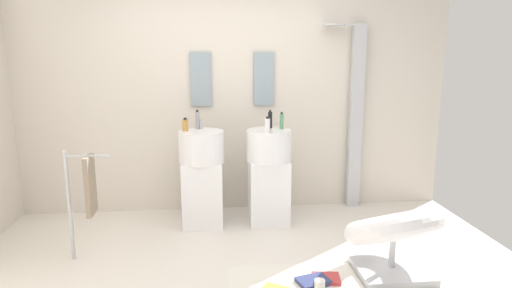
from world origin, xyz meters
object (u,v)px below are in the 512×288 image
(magazine_red, at_px, (326,279))
(soap_bottle_black, at_px, (270,120))
(coffee_mug, at_px, (320,287))
(shower_column, at_px, (355,113))
(pedestal_sink_right, at_px, (269,174))
(soap_bottle_white, at_px, (267,125))
(soap_bottle_green, at_px, (282,121))
(soap_bottle_amber, at_px, (185,125))
(soap_bottle_blue, at_px, (197,120))
(lounge_chair, at_px, (394,232))
(soap_bottle_grey, at_px, (197,120))
(magazine_navy, at_px, (313,281))
(pedestal_sink_left, at_px, (202,176))
(towel_rack, at_px, (87,188))

(magazine_red, height_order, soap_bottle_black, soap_bottle_black)
(coffee_mug, bearing_deg, shower_column, 65.87)
(pedestal_sink_right, xyz_separation_m, soap_bottle_white, (-0.04, -0.15, 0.53))
(soap_bottle_white, bearing_deg, soap_bottle_green, 49.03)
(soap_bottle_amber, distance_m, soap_bottle_green, 0.97)
(pedestal_sink_right, xyz_separation_m, soap_bottle_blue, (-0.72, 0.15, 0.55))
(shower_column, bearing_deg, soap_bottle_black, -163.89)
(shower_column, bearing_deg, pedestal_sink_right, -158.74)
(soap_bottle_white, bearing_deg, pedestal_sink_right, 76.63)
(lounge_chair, xyz_separation_m, soap_bottle_grey, (-1.55, 1.35, 0.72))
(soap_bottle_grey, xyz_separation_m, soap_bottle_amber, (-0.12, -0.10, -0.03))
(soap_bottle_green, bearing_deg, magazine_navy, -88.47)
(pedestal_sink_left, bearing_deg, pedestal_sink_right, 0.00)
(soap_bottle_grey, height_order, soap_bottle_amber, soap_bottle_grey)
(soap_bottle_amber, xyz_separation_m, soap_bottle_black, (0.86, 0.08, 0.03))
(pedestal_sink_left, relative_size, soap_bottle_black, 5.76)
(lounge_chair, relative_size, soap_bottle_white, 6.45)
(pedestal_sink_left, bearing_deg, magazine_red, -53.10)
(lounge_chair, xyz_separation_m, towel_rack, (-2.44, 0.52, 0.28))
(soap_bottle_amber, xyz_separation_m, soap_bottle_green, (0.97, 0.02, 0.02))
(magazine_red, xyz_separation_m, soap_bottle_white, (-0.32, 1.13, 1.02))
(pedestal_sink_left, xyz_separation_m, pedestal_sink_right, (0.68, 0.00, 0.00))
(shower_column, xyz_separation_m, soap_bottle_black, (-0.99, -0.29, -0.02))
(pedestal_sink_left, bearing_deg, magazine_navy, -57.06)
(towel_rack, distance_m, soap_bottle_black, 1.88)
(soap_bottle_blue, bearing_deg, soap_bottle_black, -2.87)
(towel_rack, bearing_deg, soap_bottle_white, 19.00)
(soap_bottle_white, relative_size, soap_bottle_amber, 1.19)
(towel_rack, height_order, soap_bottle_white, soap_bottle_white)
(pedestal_sink_left, relative_size, soap_bottle_amber, 8.18)
(soap_bottle_black, bearing_deg, soap_bottle_blue, 177.13)
(soap_bottle_grey, bearing_deg, magazine_navy, -58.43)
(shower_column, bearing_deg, towel_rack, -157.55)
(soap_bottle_grey, relative_size, soap_bottle_black, 1.05)
(towel_rack, bearing_deg, soap_bottle_black, 26.02)
(towel_rack, distance_m, soap_bottle_blue, 1.30)
(magazine_navy, relative_size, coffee_mug, 2.17)
(pedestal_sink_right, xyz_separation_m, magazine_red, (0.28, -1.28, -0.49))
(lounge_chair, bearing_deg, soap_bottle_amber, 143.17)
(pedestal_sink_left, relative_size, soap_bottle_white, 6.89)
(soap_bottle_grey, height_order, soap_bottle_green, soap_bottle_grey)
(pedestal_sink_left, xyz_separation_m, soap_bottle_black, (0.71, 0.11, 0.55))
(soap_bottle_blue, xyz_separation_m, soap_bottle_green, (0.85, -0.10, -0.01))
(pedestal_sink_right, relative_size, soap_bottle_amber, 8.18)
(pedestal_sink_right, xyz_separation_m, magazine_navy, (0.17, -1.32, -0.49))
(pedestal_sink_left, xyz_separation_m, soap_bottle_grey, (-0.04, 0.13, 0.55))
(magazine_navy, relative_size, soap_bottle_grey, 1.21)
(soap_bottle_amber, bearing_deg, soap_bottle_white, -12.50)
(soap_bottle_green, bearing_deg, soap_bottle_amber, -178.93)
(magazine_red, xyz_separation_m, soap_bottle_blue, (-1.00, 1.43, 1.04))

